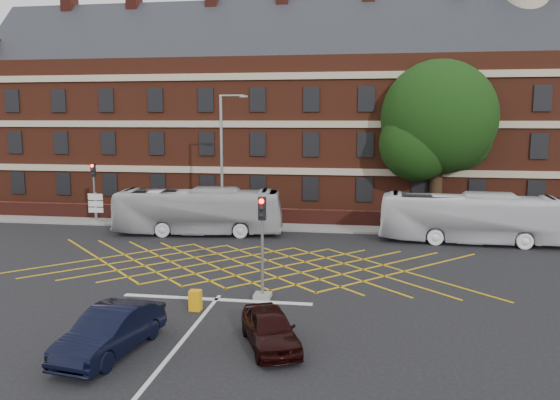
# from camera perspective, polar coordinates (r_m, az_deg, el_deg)

# --- Properties ---
(ground) EXTENTS (120.00, 120.00, 0.00)m
(ground) POSITION_cam_1_polar(r_m,az_deg,el_deg) (26.32, -4.64, -7.89)
(ground) COLOR black
(ground) RESTS_ON ground
(victorian_building) EXTENTS (51.00, 12.17, 20.40)m
(victorian_building) POSITION_cam_1_polar(r_m,az_deg,el_deg) (46.89, 1.84, 9.03)
(victorian_building) COLOR #5A2617
(victorian_building) RESTS_ON ground
(boundary_wall) EXTENTS (56.00, 0.50, 1.10)m
(boundary_wall) POSITION_cam_1_polar(r_m,az_deg,el_deg) (38.63, -0.19, -1.72)
(boundary_wall) COLOR #4C1B14
(boundary_wall) RESTS_ON ground
(far_pavement) EXTENTS (60.00, 3.00, 0.12)m
(far_pavement) POSITION_cam_1_polar(r_m,az_deg,el_deg) (37.75, -0.43, -2.72)
(far_pavement) COLOR slate
(far_pavement) RESTS_ON ground
(box_junction_hatching) EXTENTS (8.22, 8.22, 0.02)m
(box_junction_hatching) POSITION_cam_1_polar(r_m,az_deg,el_deg) (28.20, -3.69, -6.75)
(box_junction_hatching) COLOR #CC990C
(box_junction_hatching) RESTS_ON ground
(stop_line) EXTENTS (8.00, 0.30, 0.02)m
(stop_line) POSITION_cam_1_polar(r_m,az_deg,el_deg) (23.09, -6.67, -10.28)
(stop_line) COLOR silver
(stop_line) RESTS_ON ground
(centre_line) EXTENTS (0.15, 14.00, 0.02)m
(centre_line) POSITION_cam_1_polar(r_m,az_deg,el_deg) (17.37, -12.62, -16.99)
(centre_line) COLOR silver
(centre_line) RESTS_ON ground
(bus_left) EXTENTS (10.98, 3.58, 3.00)m
(bus_left) POSITION_cam_1_polar(r_m,az_deg,el_deg) (35.51, -8.52, -1.17)
(bus_left) COLOR #B9BABE
(bus_left) RESTS_ON ground
(bus_right) EXTENTS (10.94, 3.16, 3.01)m
(bus_right) POSITION_cam_1_polar(r_m,az_deg,el_deg) (34.64, 19.32, -1.80)
(bus_right) COLOR white
(bus_right) RESTS_ON ground
(car_navy) EXTENTS (2.19, 4.62, 1.46)m
(car_navy) POSITION_cam_1_polar(r_m,az_deg,el_deg) (18.64, -17.28, -12.94)
(car_navy) COLOR black
(car_navy) RESTS_ON ground
(car_maroon) EXTENTS (2.79, 3.96, 1.25)m
(car_maroon) POSITION_cam_1_polar(r_m,az_deg,el_deg) (18.35, -1.04, -13.25)
(car_maroon) COLOR black
(car_maroon) RESTS_ON ground
(deciduous_tree) EXTENTS (8.17, 8.09, 11.53)m
(deciduous_tree) POSITION_cam_1_polar(r_m,az_deg,el_deg) (40.41, 16.13, 7.48)
(deciduous_tree) COLOR black
(deciduous_tree) RESTS_ON ground
(traffic_light_near) EXTENTS (0.70, 0.70, 4.27)m
(traffic_light_near) POSITION_cam_1_polar(r_m,az_deg,el_deg) (22.61, -1.86, -5.99)
(traffic_light_near) COLOR slate
(traffic_light_near) RESTS_ON ground
(traffic_light_far) EXTENTS (0.70, 0.70, 4.27)m
(traffic_light_far) POSITION_cam_1_polar(r_m,az_deg,el_deg) (41.00, -18.80, 0.14)
(traffic_light_far) COLOR slate
(traffic_light_far) RESTS_ON ground
(street_lamp) EXTENTS (2.25, 1.00, 8.91)m
(street_lamp) POSITION_cam_1_polar(r_m,az_deg,el_deg) (35.59, -5.97, 1.44)
(street_lamp) COLOR slate
(street_lamp) RESTS_ON ground
(direction_signs) EXTENTS (1.10, 0.16, 2.20)m
(direction_signs) POSITION_cam_1_polar(r_m,az_deg,el_deg) (40.98, -18.70, -0.41)
(direction_signs) COLOR gray
(direction_signs) RESTS_ON ground
(utility_cabinet) EXTENTS (0.45, 0.38, 0.81)m
(utility_cabinet) POSITION_cam_1_polar(r_m,az_deg,el_deg) (21.87, -8.83, -10.32)
(utility_cabinet) COLOR orange
(utility_cabinet) RESTS_ON ground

